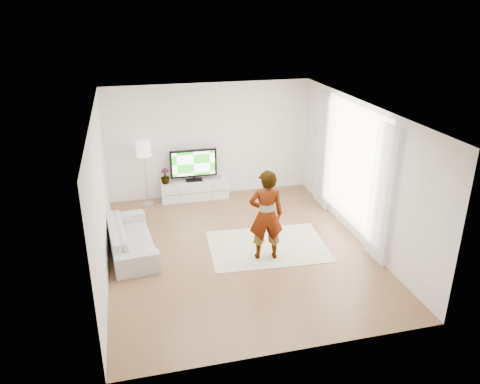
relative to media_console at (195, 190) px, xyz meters
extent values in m
plane|color=#8E5F40|center=(0.45, -2.76, -0.23)|extent=(6.00, 6.00, 0.00)
plane|color=white|center=(0.45, -2.76, 2.57)|extent=(6.00, 6.00, 0.00)
cube|color=white|center=(-2.05, -2.76, 1.17)|extent=(0.02, 6.00, 2.80)
cube|color=white|center=(2.95, -2.76, 1.17)|extent=(0.02, 6.00, 2.80)
cube|color=white|center=(0.45, 0.24, 1.17)|extent=(5.00, 0.02, 2.80)
cube|color=white|center=(0.45, -5.76, 1.17)|extent=(5.00, 0.02, 2.80)
cube|color=white|center=(2.93, -2.46, 1.22)|extent=(0.01, 2.60, 2.50)
cube|color=white|center=(2.85, -3.76, 1.12)|extent=(0.04, 0.70, 2.60)
cube|color=white|center=(2.85, -1.16, 1.12)|extent=(0.04, 0.70, 2.60)
cube|color=silver|center=(0.00, 0.00, 0.00)|extent=(1.65, 0.46, 0.46)
cube|color=black|center=(0.00, -0.24, 0.00)|extent=(1.60, 0.00, 0.01)
cube|color=black|center=(-0.41, -0.24, 0.00)|extent=(0.01, 0.00, 0.41)
cube|color=black|center=(0.41, -0.24, 0.00)|extent=(0.01, 0.00, 0.41)
cube|color=black|center=(0.00, 0.03, 0.24)|extent=(0.41, 0.22, 0.02)
cube|color=black|center=(0.00, 0.03, 0.29)|extent=(0.08, 0.05, 0.08)
cube|color=black|center=(0.00, 0.03, 0.68)|extent=(1.14, 0.06, 0.69)
cube|color=green|center=(0.00, -0.01, 0.68)|extent=(1.04, 0.01, 0.59)
cube|color=white|center=(0.72, 0.00, 0.33)|extent=(0.06, 0.15, 0.20)
cube|color=#4CB2FF|center=(0.72, -0.08, 0.35)|extent=(0.01, 0.00, 0.11)
imported|color=#3F7238|center=(-0.70, 0.00, 0.42)|extent=(0.22, 0.22, 0.38)
cube|color=beige|center=(1.04, -2.79, -0.23)|extent=(2.43, 1.83, 0.01)
imported|color=#334772|center=(0.87, -3.19, 0.66)|extent=(0.70, 0.51, 1.77)
imported|color=beige|center=(-1.61, -2.32, 0.07)|extent=(0.99, 2.12, 0.60)
cylinder|color=silver|center=(-1.16, -0.06, -0.22)|extent=(0.27, 0.27, 0.02)
cylinder|color=silver|center=(-1.16, -0.06, 0.39)|extent=(0.03, 0.03, 1.20)
cylinder|color=white|center=(-1.16, -0.06, 1.16)|extent=(0.35, 0.35, 0.34)
camera|label=1|loc=(-1.48, -10.68, 4.37)|focal=35.00mm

